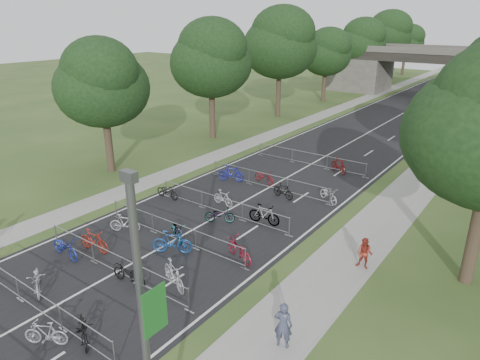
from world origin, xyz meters
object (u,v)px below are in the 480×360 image
object	(u,v)px
pedestrian_a	(283,325)
pedestrian_b	(365,254)
overpass_bridge	(437,72)
lamppost	(146,338)

from	to	relation	value
pedestrian_a	pedestrian_b	bearing A→B (deg)	-111.94
pedestrian_a	pedestrian_b	size ratio (longest dim) A/B	1.18
overpass_bridge	pedestrian_a	size ratio (longest dim) A/B	17.27
pedestrian_a	pedestrian_b	xyz separation A→B (m)	(0.42, 6.57, -0.14)
pedestrian_a	lamppost	bearing A→B (deg)	69.52
lamppost	pedestrian_b	xyz separation A→B (m)	(0.64, 12.33, -3.52)
lamppost	pedestrian_a	bearing A→B (deg)	87.81
pedestrian_a	pedestrian_b	distance (m)	6.58
pedestrian_a	pedestrian_b	world-z (taller)	pedestrian_a
pedestrian_b	overpass_bridge	bearing A→B (deg)	97.16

